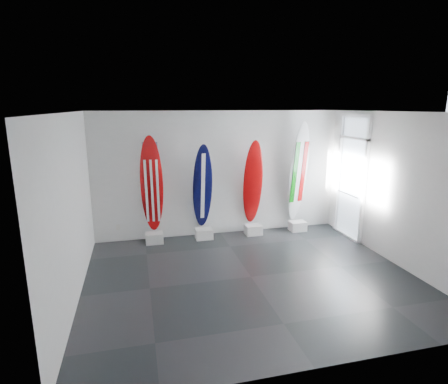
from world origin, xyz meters
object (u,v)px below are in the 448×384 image
object	(u,v)px
surfboard_navy	(203,187)
surfboard_italy	(298,172)
surfboard_swiss	(253,183)
surfboard_usa	(152,185)

from	to	relation	value
surfboard_navy	surfboard_italy	xyz separation A→B (m)	(2.43, 0.00, 0.24)
surfboard_navy	surfboard_swiss	world-z (taller)	surfboard_swiss
surfboard_navy	surfboard_usa	bearing A→B (deg)	178.01
surfboard_navy	surfboard_swiss	size ratio (longest dim) A/B	0.97
surfboard_swiss	surfboard_navy	bearing A→B (deg)	-177.51
surfboard_navy	surfboard_italy	bearing A→B (deg)	-1.99
surfboard_swiss	surfboard_italy	bearing A→B (deg)	2.49
surfboard_navy	surfboard_italy	world-z (taller)	surfboard_italy
surfboard_navy	surfboard_swiss	distance (m)	1.24
surfboard_navy	surfboard_italy	size ratio (longest dim) A/B	0.82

